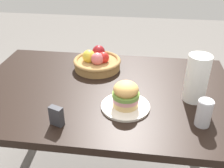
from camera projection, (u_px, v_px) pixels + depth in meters
dining_table at (104, 104)px, 1.45m from camera, size 1.40×0.90×0.75m
plate at (125, 106)px, 1.24m from camera, size 0.23×0.23×0.01m
sandwich at (126, 94)px, 1.21m from camera, size 0.13×0.13×0.13m
soda_can at (204, 113)px, 1.10m from camera, size 0.07×0.07×0.13m
fruit_basket at (97, 62)px, 1.58m from camera, size 0.29×0.29×0.12m
paper_towel_roll at (197, 78)px, 1.25m from camera, size 0.11×0.11×0.24m
napkin_holder at (56, 116)px, 1.11m from camera, size 0.07×0.05×0.09m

